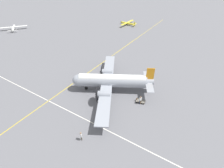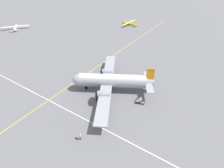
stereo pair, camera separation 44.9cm
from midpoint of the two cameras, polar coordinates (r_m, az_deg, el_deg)
name	(u,v)px [view 2 (the right image)]	position (r m, az deg, el deg)	size (l,w,h in m)	color
ground_plane	(112,90)	(37.72, 0.34, -2.02)	(300.00, 300.00, 0.00)	slate
apron_line_eastwest	(81,78)	(42.28, -9.85, 1.95)	(120.00, 0.16, 0.01)	gold
apron_line_northsouth	(82,118)	(31.99, -9.25, -10.85)	(0.16, 120.00, 0.01)	silver
airliner_main	(110,81)	(36.30, -0.30, 1.13)	(22.35, 16.88, 5.66)	#9399A3
crew_foreground	(80,135)	(28.21, -10.01, -16.05)	(0.35, 0.52, 1.68)	#473D2D
passenger_boarding	(140,100)	(34.03, 9.55, -5.05)	(0.52, 0.39, 1.77)	navy
suitcase_near_door	(137,100)	(35.17, 8.42, -5.04)	(0.42, 0.16, 0.65)	#47331E
suitcase_upright_spare	(140,103)	(34.63, 9.60, -6.02)	(0.50, 0.13, 0.57)	#47331E
baggage_cart	(140,101)	(34.90, 9.65, -5.62)	(1.40, 2.00, 0.56)	#6B665B
light_aircraft_distant	(16,27)	(84.31, -28.84, 15.91)	(9.01, 8.05, 2.04)	white
light_aircraft_taxiing	(129,23)	(80.65, 5.82, 19.12)	(9.84, 7.29, 1.91)	yellow
traffic_cone	(110,87)	(38.14, -0.46, -1.06)	(0.43, 0.43, 0.56)	orange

